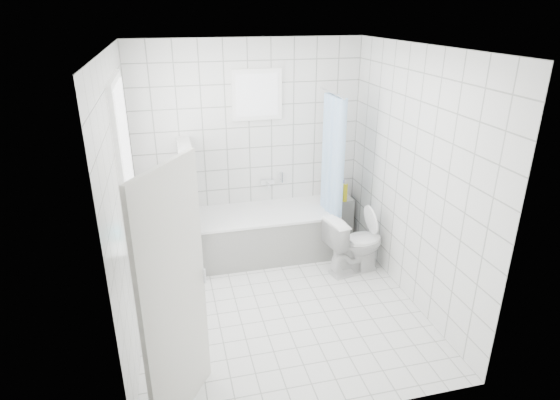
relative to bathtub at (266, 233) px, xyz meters
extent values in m
plane|color=white|center=(-0.11, -1.12, -0.29)|extent=(3.00, 3.00, 0.00)
plane|color=white|center=(-0.11, -1.12, 2.31)|extent=(3.00, 3.00, 0.00)
cube|color=white|center=(-0.11, 0.38, 1.01)|extent=(2.80, 0.02, 2.60)
cube|color=white|center=(-0.11, -2.62, 1.01)|extent=(2.80, 0.02, 2.60)
cube|color=white|center=(-1.51, -1.12, 1.01)|extent=(0.02, 3.00, 2.60)
cube|color=white|center=(1.29, -1.12, 1.01)|extent=(0.02, 3.00, 2.60)
cube|color=white|center=(-1.47, -0.82, 1.31)|extent=(0.01, 0.90, 1.40)
cube|color=white|center=(-0.01, 0.33, 1.66)|extent=(0.50, 0.01, 0.50)
cube|color=white|center=(-1.42, -0.82, 0.57)|extent=(0.18, 1.02, 0.08)
cube|color=silver|center=(-1.14, -2.27, 0.71)|extent=(0.47, 0.69, 2.00)
cube|color=white|center=(0.00, 0.00, -0.02)|extent=(1.68, 0.75, 0.55)
cube|color=white|center=(0.00, 0.00, 0.27)|extent=(1.70, 0.77, 0.03)
cube|color=white|center=(-0.92, -0.05, 0.46)|extent=(0.15, 0.85, 1.50)
cube|color=white|center=(1.04, 0.26, -0.02)|extent=(0.40, 0.24, 0.55)
imported|color=white|center=(0.92, -0.65, 0.07)|extent=(0.76, 0.53, 0.71)
cylinder|color=silver|center=(0.79, -0.02, 1.71)|extent=(0.02, 0.80, 0.02)
cube|color=silver|center=(0.10, 0.34, 0.56)|extent=(0.18, 0.06, 0.06)
imported|color=white|center=(-1.41, -0.71, 0.77)|extent=(0.13, 0.13, 0.32)
imported|color=#E773E4|center=(-1.41, -0.53, 0.70)|extent=(0.11, 0.11, 0.18)
imported|color=#38DBFF|center=(-1.41, -0.99, 0.70)|extent=(0.09, 0.09, 0.17)
imported|color=silver|center=(-1.41, -0.88, 0.69)|extent=(0.16, 0.16, 0.17)
cylinder|color=#1D16B7|center=(1.10, 0.29, 0.38)|extent=(0.06, 0.06, 0.24)
cylinder|color=red|center=(0.96, 0.29, 0.37)|extent=(0.06, 0.06, 0.22)
cylinder|color=yellow|center=(1.10, 0.16, 0.38)|extent=(0.06, 0.06, 0.24)
cylinder|color=green|center=(0.99, 0.18, 0.36)|extent=(0.06, 0.06, 0.21)
camera|label=1|loc=(-1.09, -5.14, 2.61)|focal=30.00mm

